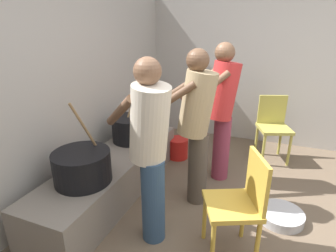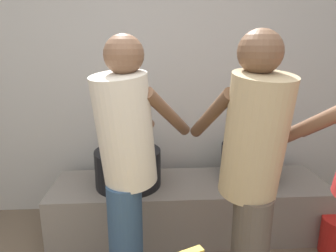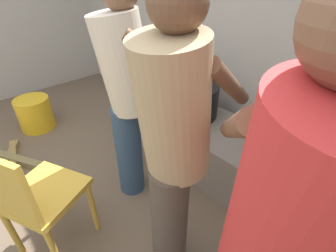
{
  "view_description": "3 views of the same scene",
  "coord_description": "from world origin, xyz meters",
  "px_view_note": "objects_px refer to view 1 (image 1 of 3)",
  "views": [
    {
      "loc": [
        -1.79,
        0.15,
        1.78
      ],
      "look_at": [
        0.23,
        0.95,
        0.97
      ],
      "focal_mm": 29.17,
      "sensor_mm": 36.0,
      "label": 1
    },
    {
      "loc": [
        0.13,
        -0.59,
        1.51
      ],
      "look_at": [
        0.23,
        1.07,
        1.07
      ],
      "focal_mm": 32.61,
      "sensor_mm": 36.0,
      "label": 2
    },
    {
      "loc": [
        1.27,
        0.2,
        1.58
      ],
      "look_at": [
        0.56,
        0.86,
        0.95
      ],
      "focal_mm": 26.42,
      "sensor_mm": 36.0,
      "label": 3
    }
  ],
  "objects_px": {
    "cooking_pot_secondary": "(82,167)",
    "metal_mixing_bowl": "(281,216)",
    "chair_olive": "(273,125)",
    "cook_in_tan_shirt": "(196,120)",
    "chair_yellow": "(240,202)",
    "bucket_red_plastic": "(178,148)",
    "cook_in_red_shirt": "(222,105)",
    "cook_in_cream_shirt": "(150,144)",
    "cooking_pot_main": "(132,129)"
  },
  "relations": [
    {
      "from": "chair_yellow",
      "to": "bucket_red_plastic",
      "type": "xyz_separation_m",
      "value": [
        1.46,
        1.02,
        -0.35
      ]
    },
    {
      "from": "cook_in_cream_shirt",
      "to": "cooking_pot_secondary",
      "type": "bearing_deg",
      "value": 93.97
    },
    {
      "from": "cook_in_red_shirt",
      "to": "bucket_red_plastic",
      "type": "relative_size",
      "value": 5.66
    },
    {
      "from": "cooking_pot_main",
      "to": "cook_in_tan_shirt",
      "type": "bearing_deg",
      "value": -108.57
    },
    {
      "from": "chair_yellow",
      "to": "bucket_red_plastic",
      "type": "relative_size",
      "value": 3.08
    },
    {
      "from": "metal_mixing_bowl",
      "to": "cook_in_tan_shirt",
      "type": "bearing_deg",
      "value": 89.73
    },
    {
      "from": "cooking_pot_secondary",
      "to": "chair_olive",
      "type": "height_order",
      "value": "cooking_pot_secondary"
    },
    {
      "from": "cooking_pot_main",
      "to": "bucket_red_plastic",
      "type": "relative_size",
      "value": 2.63
    },
    {
      "from": "cook_in_red_shirt",
      "to": "chair_olive",
      "type": "distance_m",
      "value": 1.08
    },
    {
      "from": "cook_in_red_shirt",
      "to": "cook_in_tan_shirt",
      "type": "height_order",
      "value": "cook_in_red_shirt"
    },
    {
      "from": "cook_in_red_shirt",
      "to": "metal_mixing_bowl",
      "type": "relative_size",
      "value": 3.76
    },
    {
      "from": "cook_in_cream_shirt",
      "to": "cook_in_red_shirt",
      "type": "bearing_deg",
      "value": -15.5
    },
    {
      "from": "cook_in_red_shirt",
      "to": "chair_olive",
      "type": "bearing_deg",
      "value": -35.64
    },
    {
      "from": "cook_in_tan_shirt",
      "to": "cook_in_cream_shirt",
      "type": "distance_m",
      "value": 0.67
    },
    {
      "from": "cook_in_tan_shirt",
      "to": "cook_in_red_shirt",
      "type": "bearing_deg",
      "value": -13.92
    },
    {
      "from": "cooking_pot_secondary",
      "to": "metal_mixing_bowl",
      "type": "distance_m",
      "value": 1.94
    },
    {
      "from": "bucket_red_plastic",
      "to": "metal_mixing_bowl",
      "type": "height_order",
      "value": "bucket_red_plastic"
    },
    {
      "from": "cook_in_cream_shirt",
      "to": "metal_mixing_bowl",
      "type": "bearing_deg",
      "value": -59.27
    },
    {
      "from": "cooking_pot_secondary",
      "to": "cook_in_tan_shirt",
      "type": "distance_m",
      "value": 1.15
    },
    {
      "from": "chair_olive",
      "to": "metal_mixing_bowl",
      "type": "distance_m",
      "value": 1.45
    },
    {
      "from": "cooking_pot_secondary",
      "to": "metal_mixing_bowl",
      "type": "xyz_separation_m",
      "value": [
        0.69,
        -1.74,
        -0.54
      ]
    },
    {
      "from": "cooking_pot_main",
      "to": "chair_yellow",
      "type": "distance_m",
      "value": 1.67
    },
    {
      "from": "cooking_pot_main",
      "to": "cooking_pot_secondary",
      "type": "relative_size",
      "value": 1.01
    },
    {
      "from": "chair_yellow",
      "to": "bucket_red_plastic",
      "type": "bearing_deg",
      "value": 35.14
    },
    {
      "from": "cooking_pot_secondary",
      "to": "bucket_red_plastic",
      "type": "relative_size",
      "value": 2.6
    },
    {
      "from": "chair_yellow",
      "to": "chair_olive",
      "type": "height_order",
      "value": "same"
    },
    {
      "from": "cooking_pot_main",
      "to": "cook_in_red_shirt",
      "type": "distance_m",
      "value": 1.12
    },
    {
      "from": "cook_in_cream_shirt",
      "to": "chair_olive",
      "type": "relative_size",
      "value": 1.79
    },
    {
      "from": "cook_in_tan_shirt",
      "to": "bucket_red_plastic",
      "type": "xyz_separation_m",
      "value": [
        0.88,
        0.49,
        -0.77
      ]
    },
    {
      "from": "cook_in_cream_shirt",
      "to": "chair_yellow",
      "type": "distance_m",
      "value": 0.83
    },
    {
      "from": "cooking_pot_secondary",
      "to": "cook_in_red_shirt",
      "type": "bearing_deg",
      "value": -38.48
    },
    {
      "from": "cook_in_red_shirt",
      "to": "bucket_red_plastic",
      "type": "bearing_deg",
      "value": 62.49
    },
    {
      "from": "cook_in_red_shirt",
      "to": "cook_in_cream_shirt",
      "type": "relative_size",
      "value": 1.03
    },
    {
      "from": "cook_in_cream_shirt",
      "to": "bucket_red_plastic",
      "type": "distance_m",
      "value": 1.73
    },
    {
      "from": "cooking_pot_main",
      "to": "chair_olive",
      "type": "distance_m",
      "value": 1.93
    },
    {
      "from": "cooking_pot_secondary",
      "to": "cook_in_tan_shirt",
      "type": "relative_size",
      "value": 0.47
    },
    {
      "from": "cook_in_red_shirt",
      "to": "cooking_pot_main",
      "type": "bearing_deg",
      "value": 103.85
    },
    {
      "from": "cook_in_tan_shirt",
      "to": "cook_in_cream_shirt",
      "type": "relative_size",
      "value": 1.01
    },
    {
      "from": "cook_in_tan_shirt",
      "to": "bucket_red_plastic",
      "type": "distance_m",
      "value": 1.27
    },
    {
      "from": "cook_in_red_shirt",
      "to": "chair_yellow",
      "type": "distance_m",
      "value": 1.27
    },
    {
      "from": "metal_mixing_bowl",
      "to": "chair_olive",
      "type": "bearing_deg",
      "value": 6.95
    },
    {
      "from": "cooking_pot_secondary",
      "to": "cook_in_red_shirt",
      "type": "relative_size",
      "value": 0.46
    },
    {
      "from": "cook_in_cream_shirt",
      "to": "bucket_red_plastic",
      "type": "xyz_separation_m",
      "value": [
        1.53,
        0.3,
        -0.75
      ]
    },
    {
      "from": "cooking_pot_main",
      "to": "cook_in_tan_shirt",
      "type": "distance_m",
      "value": 1.0
    },
    {
      "from": "chair_olive",
      "to": "bucket_red_plastic",
      "type": "bearing_deg",
      "value": 111.54
    },
    {
      "from": "cook_in_tan_shirt",
      "to": "cook_in_cream_shirt",
      "type": "xyz_separation_m",
      "value": [
        -0.65,
        0.2,
        -0.01
      ]
    },
    {
      "from": "chair_yellow",
      "to": "chair_olive",
      "type": "relative_size",
      "value": 1.0
    },
    {
      "from": "cook_in_tan_shirt",
      "to": "chair_olive",
      "type": "xyz_separation_m",
      "value": [
        1.36,
        -0.72,
        -0.41
      ]
    },
    {
      "from": "chair_yellow",
      "to": "cooking_pot_secondary",
      "type": "bearing_deg",
      "value": 94.93
    },
    {
      "from": "cook_in_red_shirt",
      "to": "chair_olive",
      "type": "xyz_separation_m",
      "value": [
        0.81,
        -0.58,
        -0.43
      ]
    }
  ]
}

